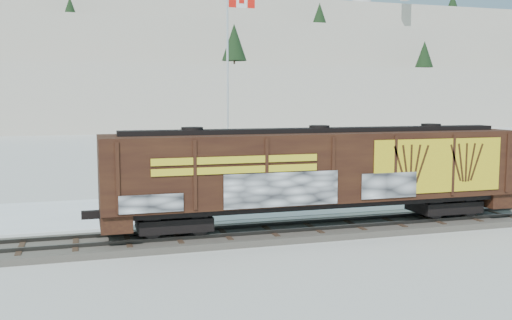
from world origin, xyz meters
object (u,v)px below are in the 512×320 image
object	(u,v)px
car_white	(306,185)
flagpole	(229,115)
hopper_railcar	(319,170)
car_dark	(257,188)
car_silver	(212,191)

from	to	relation	value
car_white	flagpole	bearing A→B (deg)	53.69
hopper_railcar	car_dark	xyz separation A→B (m)	(-0.38, 8.17, -2.00)
flagpole	car_white	bearing A→B (deg)	-56.31
hopper_railcar	car_dark	bearing A→B (deg)	92.68
car_white	hopper_railcar	bearing A→B (deg)	-178.07
car_silver	car_white	bearing A→B (deg)	-116.22
hopper_railcar	car_silver	distance (m)	9.25
car_silver	car_white	xyz separation A→B (m)	(5.60, -0.51, 0.17)
car_silver	car_dark	distance (m)	2.63
car_white	car_dark	bearing A→B (deg)	106.40
hopper_railcar	car_white	xyz separation A→B (m)	(2.60, 7.98, -1.95)
hopper_railcar	car_white	bearing A→B (deg)	71.92
car_silver	car_white	size ratio (longest dim) A/B	0.77
car_dark	hopper_railcar	bearing A→B (deg)	-159.46
car_silver	car_white	distance (m)	5.62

